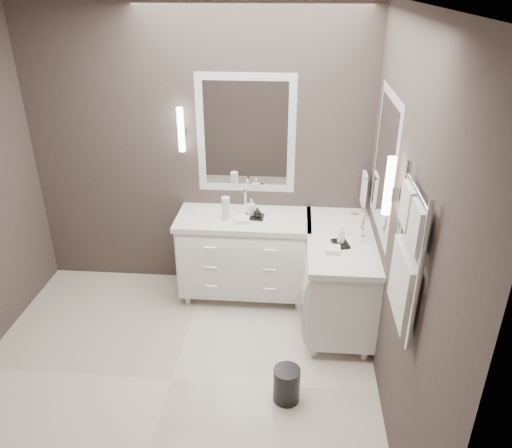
# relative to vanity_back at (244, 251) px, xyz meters

# --- Properties ---
(floor) EXTENTS (3.20, 3.00, 0.01)m
(floor) POSITION_rel_vanity_back_xyz_m (-0.45, -1.23, -0.49)
(floor) COLOR silver
(floor) RESTS_ON ground
(ceiling) EXTENTS (3.20, 3.00, 0.01)m
(ceiling) POSITION_rel_vanity_back_xyz_m (-0.45, -1.23, 2.22)
(ceiling) COLOR white
(ceiling) RESTS_ON wall_back
(wall_back) EXTENTS (3.20, 0.01, 2.70)m
(wall_back) POSITION_rel_vanity_back_xyz_m (-0.45, 0.28, 0.86)
(wall_back) COLOR #423834
(wall_back) RESTS_ON floor
(wall_front) EXTENTS (3.20, 0.01, 2.70)m
(wall_front) POSITION_rel_vanity_back_xyz_m (-0.45, -2.73, 0.86)
(wall_front) COLOR #423834
(wall_front) RESTS_ON floor
(wall_right) EXTENTS (0.01, 3.00, 2.70)m
(wall_right) POSITION_rel_vanity_back_xyz_m (1.15, -1.23, 0.86)
(wall_right) COLOR #423834
(wall_right) RESTS_ON floor
(vanity_back) EXTENTS (1.24, 0.59, 0.97)m
(vanity_back) POSITION_rel_vanity_back_xyz_m (0.00, 0.00, 0.00)
(vanity_back) COLOR white
(vanity_back) RESTS_ON floor
(vanity_right) EXTENTS (0.59, 1.24, 0.97)m
(vanity_right) POSITION_rel_vanity_back_xyz_m (0.88, -0.33, 0.00)
(vanity_right) COLOR white
(vanity_right) RESTS_ON floor
(mirror_back) EXTENTS (0.90, 0.02, 1.10)m
(mirror_back) POSITION_rel_vanity_back_xyz_m (-0.00, 0.26, 1.06)
(mirror_back) COLOR white
(mirror_back) RESTS_ON wall_back
(mirror_right) EXTENTS (0.02, 0.90, 1.10)m
(mirror_right) POSITION_rel_vanity_back_xyz_m (1.14, -0.43, 1.06)
(mirror_right) COLOR white
(mirror_right) RESTS_ON wall_right
(sconce_back) EXTENTS (0.06, 0.06, 0.40)m
(sconce_back) POSITION_rel_vanity_back_xyz_m (-0.58, 0.20, 1.11)
(sconce_back) COLOR white
(sconce_back) RESTS_ON wall_back
(sconce_right) EXTENTS (0.06, 0.06, 0.40)m
(sconce_right) POSITION_rel_vanity_back_xyz_m (1.08, -1.01, 1.11)
(sconce_right) COLOR white
(sconce_right) RESTS_ON wall_right
(towel_bar_corner) EXTENTS (0.03, 0.22, 0.30)m
(towel_bar_corner) POSITION_rel_vanity_back_xyz_m (1.09, 0.13, 0.63)
(towel_bar_corner) COLOR white
(towel_bar_corner) RESTS_ON wall_right
(towel_ladder) EXTENTS (0.06, 0.58, 0.90)m
(towel_ladder) POSITION_rel_vanity_back_xyz_m (1.10, -1.63, 0.91)
(towel_ladder) COLOR white
(towel_ladder) RESTS_ON wall_right
(waste_bin) EXTENTS (0.22, 0.22, 0.28)m
(waste_bin) POSITION_rel_vanity_back_xyz_m (0.45, -1.35, -0.35)
(waste_bin) COLOR black
(waste_bin) RESTS_ON floor
(amenity_tray_back) EXTENTS (0.18, 0.14, 0.02)m
(amenity_tray_back) POSITION_rel_vanity_back_xyz_m (0.10, -0.01, 0.38)
(amenity_tray_back) COLOR black
(amenity_tray_back) RESTS_ON vanity_back
(amenity_tray_right) EXTENTS (0.15, 0.18, 0.02)m
(amenity_tray_right) POSITION_rel_vanity_back_xyz_m (0.85, -0.47, 0.38)
(amenity_tray_right) COLOR black
(amenity_tray_right) RESTS_ON vanity_right
(water_bottle) EXTENTS (0.09, 0.09, 0.22)m
(water_bottle) POSITION_rel_vanity_back_xyz_m (-0.15, -0.06, 0.47)
(water_bottle) COLOR silver
(water_bottle) RESTS_ON vanity_back
(soap_bottle_a) EXTENTS (0.09, 0.09, 0.15)m
(soap_bottle_a) POSITION_rel_vanity_back_xyz_m (0.07, 0.01, 0.47)
(soap_bottle_a) COLOR white
(soap_bottle_a) RESTS_ON amenity_tray_back
(soap_bottle_b) EXTENTS (0.08, 0.08, 0.09)m
(soap_bottle_b) POSITION_rel_vanity_back_xyz_m (0.13, -0.04, 0.44)
(soap_bottle_b) COLOR black
(soap_bottle_b) RESTS_ON amenity_tray_back
(soap_bottle_c) EXTENTS (0.07, 0.07, 0.16)m
(soap_bottle_c) POSITION_rel_vanity_back_xyz_m (0.85, -0.47, 0.47)
(soap_bottle_c) COLOR white
(soap_bottle_c) RESTS_ON amenity_tray_right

